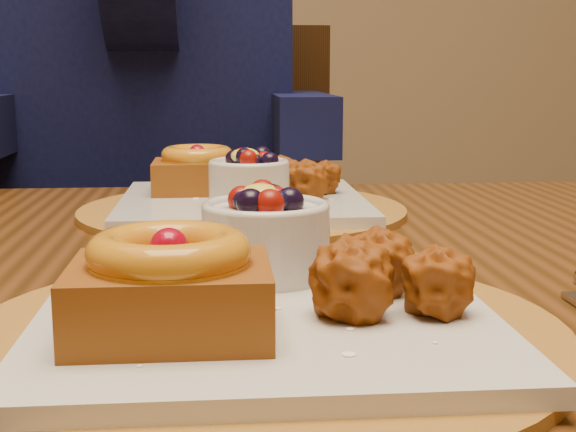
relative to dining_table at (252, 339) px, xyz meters
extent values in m
cube|color=#341D09|center=(0.00, 0.00, 0.06)|extent=(1.60, 0.90, 0.04)
cylinder|color=brown|center=(0.00, -0.22, 0.08)|extent=(0.38, 0.38, 0.01)
cube|color=beige|center=(0.00, -0.22, 0.09)|extent=(0.28, 0.28, 0.01)
cube|color=#582C08|center=(-0.06, -0.27, 0.12)|extent=(0.11, 0.09, 0.04)
torus|color=#AA690A|center=(-0.06, -0.27, 0.14)|extent=(0.09, 0.09, 0.02)
sphere|color=maroon|center=(-0.06, -0.27, 0.15)|extent=(0.02, 0.02, 0.02)
sphere|color=#8F410A|center=(0.08, -0.19, 0.12)|extent=(0.04, 0.04, 0.04)
sphere|color=#8F410A|center=(0.05, -0.24, 0.12)|extent=(0.04, 0.04, 0.04)
sphere|color=#8F410A|center=(0.10, -0.24, 0.12)|extent=(0.04, 0.04, 0.04)
cylinder|color=beige|center=(0.01, -0.14, 0.12)|extent=(0.09, 0.09, 0.05)
torus|color=beige|center=(0.01, -0.14, 0.15)|extent=(0.09, 0.09, 0.01)
ellipsoid|color=yellow|center=(0.00, -0.14, 0.16)|extent=(0.03, 0.03, 0.02)
cylinder|color=brown|center=(0.00, 0.22, 0.08)|extent=(0.38, 0.38, 0.01)
cube|color=beige|center=(0.00, 0.22, 0.09)|extent=(0.28, 0.28, 0.01)
cube|color=#582C08|center=(-0.05, 0.26, 0.12)|extent=(0.11, 0.09, 0.04)
torus|color=#AA690A|center=(-0.05, 0.26, 0.14)|extent=(0.09, 0.09, 0.02)
sphere|color=maroon|center=(-0.05, 0.26, 0.14)|extent=(0.02, 0.02, 0.02)
sphere|color=#8F410A|center=(0.07, 0.20, 0.12)|extent=(0.04, 0.04, 0.04)
sphere|color=#8F410A|center=(0.05, 0.24, 0.12)|extent=(0.04, 0.04, 0.04)
sphere|color=#8F410A|center=(0.10, 0.24, 0.12)|extent=(0.04, 0.04, 0.04)
cylinder|color=beige|center=(0.00, 0.15, 0.12)|extent=(0.09, 0.09, 0.05)
torus|color=beige|center=(0.00, 0.15, 0.15)|extent=(0.09, 0.09, 0.01)
ellipsoid|color=yellow|center=(0.00, 0.15, 0.15)|extent=(0.03, 0.03, 0.02)
cube|color=black|center=(-0.03, 0.72, -0.18)|extent=(0.52, 0.52, 0.04)
cylinder|color=black|center=(-0.25, 0.92, -0.44)|extent=(0.04, 0.04, 0.48)
cylinder|color=black|center=(0.17, 0.95, -0.44)|extent=(0.04, 0.04, 0.48)
cube|color=black|center=(-0.04, 0.94, 0.08)|extent=(0.49, 0.07, 0.51)
cube|color=black|center=(-0.14, 0.67, 0.19)|extent=(0.45, 0.24, 0.65)
cube|color=black|center=(0.10, 0.55, 0.16)|extent=(0.09, 0.32, 0.09)
camera|label=1|loc=(-0.03, -0.70, 0.24)|focal=50.00mm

